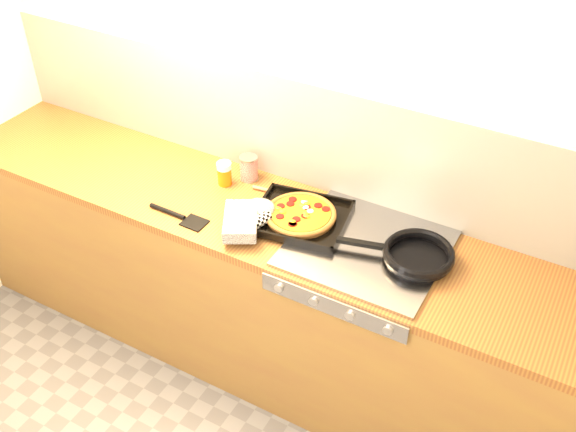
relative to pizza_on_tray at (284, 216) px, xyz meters
The scene contains 9 objects.
room_shell 0.38m from the pizza_on_tray, 104.95° to the left, with size 3.20×3.20×3.20m.
counter_run 0.50m from the pizza_on_tray, 168.04° to the left, with size 3.20×0.62×0.90m.
stovetop 0.37m from the pizza_on_tray, ahead, with size 0.60×0.56×0.02m, color #999A9E.
pizza_on_tray is the anchor object (origin of this frame).
frying_pan 0.57m from the pizza_on_tray, ahead, with size 0.48×0.34×0.05m.
tomato_can 0.37m from the pizza_on_tray, 145.19° to the left, with size 0.11×0.11×0.12m.
juice_glass 0.40m from the pizza_on_tray, 161.85° to the left, with size 0.08×0.08×0.11m.
wooden_spoon 0.19m from the pizza_on_tray, 111.89° to the left, with size 0.30×0.06×0.02m.
black_spatula 0.45m from the pizza_on_tray, 156.47° to the right, with size 0.28×0.09×0.02m.
Camera 1 is at (1.17, -0.83, 2.65)m, focal length 42.00 mm.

